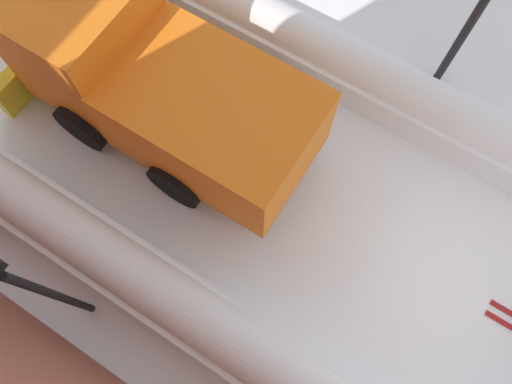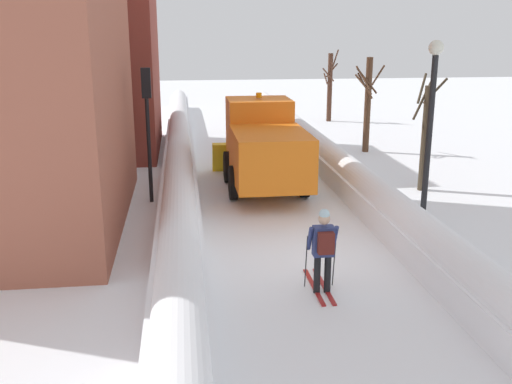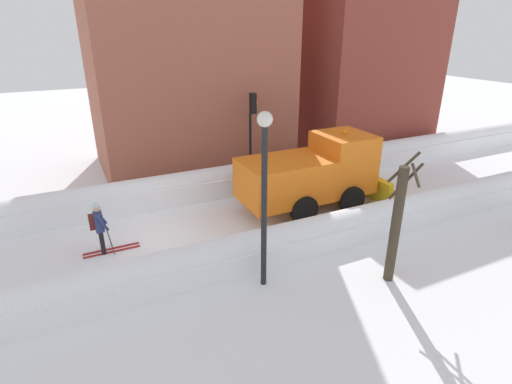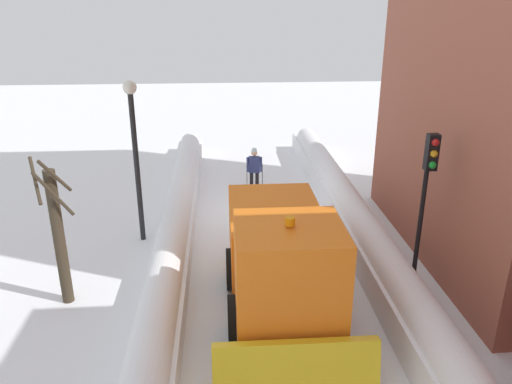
{
  "view_description": "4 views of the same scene",
  "coord_description": "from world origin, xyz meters",
  "px_view_note": "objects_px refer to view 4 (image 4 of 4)",
  "views": [
    {
      "loc": [
        -3.0,
        2.16,
        8.8
      ],
      "look_at": [
        -0.76,
        3.57,
        1.56
      ],
      "focal_mm": 33.92,
      "sensor_mm": 36.0,
      "label": 1
    },
    {
      "loc": [
        -2.67,
        -12.76,
        5.27
      ],
      "look_at": [
        -0.91,
        1.08,
        1.35
      ],
      "focal_mm": 40.93,
      "sensor_mm": 36.0,
      "label": 2
    },
    {
      "loc": [
        12.51,
        -2.41,
        6.91
      ],
      "look_at": [
        0.58,
        3.38,
        1.37
      ],
      "focal_mm": 28.12,
      "sensor_mm": 36.0,
      "label": 3
    },
    {
      "loc": [
        1.33,
        16.52,
        7.11
      ],
      "look_at": [
        0.34,
        2.67,
        1.76
      ],
      "focal_mm": 35.01,
      "sensor_mm": 36.0,
      "label": 4
    }
  ],
  "objects_px": {
    "traffic_light_pole": "(427,182)",
    "bare_tree_near": "(58,234)",
    "skier": "(254,168)",
    "street_lamp": "(135,142)",
    "plow_truck": "(281,257)"
  },
  "relations": [
    {
      "from": "plow_truck",
      "to": "bare_tree_near",
      "type": "distance_m",
      "value": 5.35
    },
    {
      "from": "skier",
      "to": "street_lamp",
      "type": "relative_size",
      "value": 0.36
    },
    {
      "from": "street_lamp",
      "to": "skier",
      "type": "bearing_deg",
      "value": -133.94
    },
    {
      "from": "traffic_light_pole",
      "to": "street_lamp",
      "type": "distance_m",
      "value": 8.29
    },
    {
      "from": "skier",
      "to": "traffic_light_pole",
      "type": "bearing_deg",
      "value": 117.71
    },
    {
      "from": "plow_truck",
      "to": "street_lamp",
      "type": "distance_m",
      "value": 5.97
    },
    {
      "from": "plow_truck",
      "to": "street_lamp",
      "type": "height_order",
      "value": "street_lamp"
    },
    {
      "from": "plow_truck",
      "to": "skier",
      "type": "xyz_separation_m",
      "value": [
        0.06,
        -8.16,
        -0.48
      ]
    },
    {
      "from": "traffic_light_pole",
      "to": "street_lamp",
      "type": "relative_size",
      "value": 0.83
    },
    {
      "from": "street_lamp",
      "to": "bare_tree_near",
      "type": "relative_size",
      "value": 1.29
    },
    {
      "from": "skier",
      "to": "traffic_light_pole",
      "type": "relative_size",
      "value": 0.44
    },
    {
      "from": "traffic_light_pole",
      "to": "bare_tree_near",
      "type": "xyz_separation_m",
      "value": [
        9.01,
        0.16,
        -1.05
      ]
    },
    {
      "from": "skier",
      "to": "traffic_light_pole",
      "type": "xyz_separation_m",
      "value": [
        -3.8,
        7.23,
        1.91
      ]
    },
    {
      "from": "skier",
      "to": "street_lamp",
      "type": "bearing_deg",
      "value": 46.06
    },
    {
      "from": "traffic_light_pole",
      "to": "bare_tree_near",
      "type": "bearing_deg",
      "value": 0.99
    }
  ]
}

